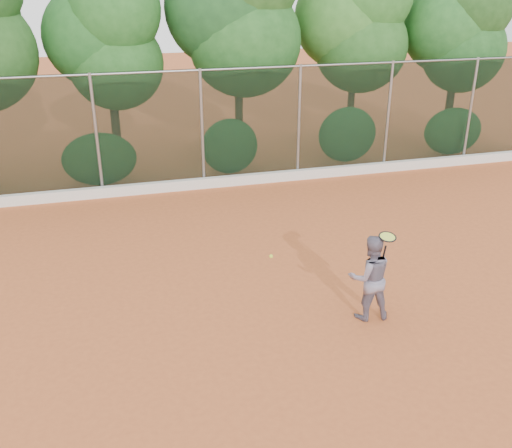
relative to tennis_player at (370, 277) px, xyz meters
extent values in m
plane|color=#BD5B2C|center=(-1.61, 0.98, -0.83)|extent=(80.00, 80.00, 0.00)
cube|color=silver|center=(-1.61, 7.80, -0.68)|extent=(24.00, 0.20, 0.30)
imported|color=slate|center=(0.00, 0.00, 0.00)|extent=(0.87, 0.72, 1.66)
cube|color=black|center=(-1.61, 7.98, 0.92)|extent=(24.00, 0.01, 3.50)
cylinder|color=gray|center=(-1.61, 7.98, 2.62)|extent=(24.00, 0.06, 0.06)
cylinder|color=gray|center=(-4.61, 7.98, 0.92)|extent=(0.09, 0.09, 3.50)
cylinder|color=gray|center=(-1.61, 7.98, 0.92)|extent=(0.09, 0.09, 3.50)
cylinder|color=gray|center=(1.39, 7.98, 0.92)|extent=(0.09, 0.09, 3.50)
cylinder|color=gray|center=(4.39, 7.98, 0.92)|extent=(0.09, 0.09, 3.50)
cylinder|color=gray|center=(7.39, 7.98, 0.92)|extent=(0.09, 0.09, 3.50)
cylinder|color=#402A18|center=(-4.01, 10.28, 0.37)|extent=(0.28, 0.28, 2.40)
ellipsoid|color=#1F521C|center=(-3.81, 10.18, 2.57)|extent=(2.90, 2.40, 2.80)
ellipsoid|color=#1B4F1C|center=(-4.31, 10.48, 3.37)|extent=(3.20, 2.70, 3.10)
ellipsoid|color=#1D551D|center=(-3.71, 9.98, 4.17)|extent=(2.70, 2.30, 2.90)
cylinder|color=#3E2C17|center=(-0.01, 9.98, 0.67)|extent=(0.26, 0.26, 3.00)
ellipsoid|color=#2F6F2A|center=(0.19, 9.88, 3.17)|extent=(3.60, 3.00, 3.50)
ellipsoid|color=#245F26|center=(-0.31, 10.18, 4.17)|extent=(3.90, 3.20, 3.80)
cylinder|color=#432D19|center=(4.09, 10.18, 0.52)|extent=(0.24, 0.24, 2.70)
ellipsoid|color=#204F1B|center=(4.29, 10.08, 2.87)|extent=(3.20, 2.70, 3.10)
ellipsoid|color=#2B6321|center=(3.79, 10.38, 3.77)|extent=(3.50, 2.90, 3.40)
cylinder|color=#3C2A17|center=(7.79, 9.78, 0.42)|extent=(0.28, 0.28, 2.50)
ellipsoid|color=#2A6727|center=(7.99, 9.68, 2.67)|extent=(3.00, 2.50, 2.90)
ellipsoid|color=#31762D|center=(7.49, 9.98, 3.47)|extent=(3.30, 2.80, 3.20)
ellipsoid|color=#2C5E24|center=(8.09, 9.58, 4.27)|extent=(2.80, 2.40, 3.00)
ellipsoid|color=#2B6325|center=(-4.61, 8.78, 0.02)|extent=(2.20, 1.16, 1.60)
ellipsoid|color=#286A28|center=(-0.61, 8.78, 0.12)|extent=(1.80, 1.04, 1.76)
ellipsoid|color=#2C752F|center=(3.39, 8.78, 0.22)|extent=(2.00, 1.10, 1.84)
ellipsoid|color=#2D732C|center=(7.39, 8.78, 0.07)|extent=(2.16, 1.12, 1.64)
cylinder|color=black|center=(0.23, -0.03, 0.48)|extent=(0.04, 0.10, 0.33)
torus|color=black|center=(0.23, -0.09, 0.83)|extent=(0.33, 0.33, 0.09)
cylinder|color=#D4ED45|center=(0.23, -0.09, 0.83)|extent=(0.28, 0.27, 0.06)
sphere|color=#C6DF32|center=(-2.05, -0.54, 0.97)|extent=(0.06, 0.06, 0.06)
camera|label=1|loc=(-4.41, -8.27, 5.06)|focal=40.00mm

